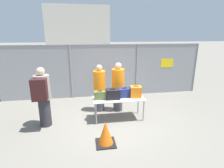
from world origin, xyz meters
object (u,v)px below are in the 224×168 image
at_px(inspection_table, 119,100).
at_px(suitcase_orange, 136,92).
at_px(suitcase_olive, 100,95).
at_px(suitcase_navy, 124,92).
at_px(security_worker_far, 100,87).
at_px(suitcase_black, 113,94).
at_px(traffic_cone, 106,134).
at_px(utility_trailer, 126,75).
at_px(traveler_hooded, 43,95).
at_px(security_worker_near, 118,86).

xyz_separation_m(inspection_table, suitcase_orange, (0.57, 0.01, 0.25)).
xyz_separation_m(suitcase_olive, suitcase_navy, (0.83, 0.11, 0.01)).
distance_m(inspection_table, security_worker_far, 0.97).
bearing_deg(suitcase_black, security_worker_far, 113.87).
height_order(inspection_table, traffic_cone, inspection_table).
bearing_deg(utility_trailer, suitcase_orange, -99.92).
height_order(suitcase_orange, traffic_cone, suitcase_orange).
bearing_deg(inspection_table, utility_trailer, 73.28).
bearing_deg(utility_trailer, traveler_hooded, -128.15).
distance_m(security_worker_near, security_worker_far, 0.67).
bearing_deg(traveler_hooded, security_worker_near, 20.26).
height_order(security_worker_near, traffic_cone, security_worker_near).
bearing_deg(suitcase_orange, suitcase_navy, 165.24).
relative_size(suitcase_olive, utility_trailer, 0.10).
relative_size(suitcase_orange, traveler_hooded, 0.22).
height_order(suitcase_olive, suitcase_black, suitcase_black).
bearing_deg(suitcase_orange, utility_trailer, 80.08).
xyz_separation_m(suitcase_black, utility_trailer, (1.57, 4.59, -0.49)).
distance_m(suitcase_olive, suitcase_orange, 1.20).
bearing_deg(inspection_table, security_worker_near, 80.87).
distance_m(traveler_hooded, traffic_cone, 2.22).
xyz_separation_m(suitcase_orange, security_worker_far, (-1.13, 0.76, -0.03)).
xyz_separation_m(suitcase_navy, security_worker_near, (-0.11, 0.56, 0.05)).
distance_m(suitcase_black, security_worker_far, 0.87).
xyz_separation_m(suitcase_olive, traveler_hooded, (-1.71, -0.14, 0.15)).
relative_size(inspection_table, traffic_cone, 2.63).
height_order(inspection_table, suitcase_navy, suitcase_navy).
bearing_deg(inspection_table, traffic_cone, -114.33).
bearing_deg(traveler_hooded, suitcase_navy, 7.40).
distance_m(security_worker_far, traffic_cone, 2.20).
bearing_deg(utility_trailer, suitcase_navy, -104.55).
distance_m(inspection_table, traffic_cone, 1.53).
relative_size(suitcase_black, traffic_cone, 0.73).
height_order(utility_trailer, traffic_cone, utility_trailer).
relative_size(suitcase_orange, utility_trailer, 0.11).
bearing_deg(traffic_cone, security_worker_far, 88.60).
relative_size(suitcase_black, security_worker_far, 0.27).
distance_m(suitcase_navy, traveler_hooded, 2.56).
bearing_deg(suitcase_black, inspection_table, 8.90).
distance_m(suitcase_black, traffic_cone, 1.50).
distance_m(utility_trailer, traffic_cone, 6.23).
bearing_deg(inspection_table, suitcase_navy, 25.50).
distance_m(suitcase_navy, utility_trailer, 4.63).
relative_size(inspection_table, traveler_hooded, 0.90).
bearing_deg(suitcase_olive, traveler_hooded, -175.45).
bearing_deg(security_worker_near, suitcase_black, 85.11).
bearing_deg(traveler_hooded, security_worker_far, 29.12).
xyz_separation_m(suitcase_black, security_worker_near, (0.31, 0.70, 0.03)).
height_order(suitcase_olive, security_worker_far, security_worker_far).
height_order(suitcase_olive, suitcase_orange, suitcase_orange).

